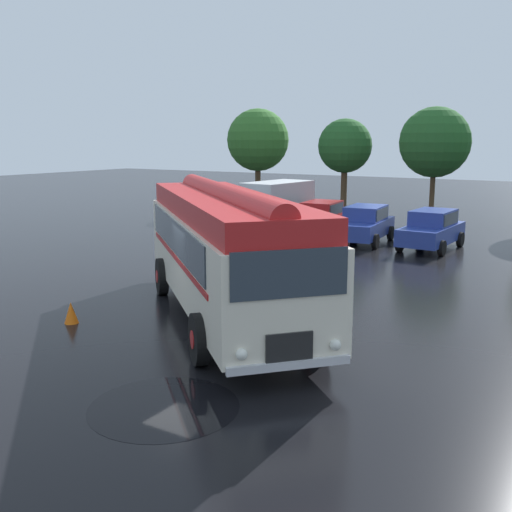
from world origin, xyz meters
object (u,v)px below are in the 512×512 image
box_van (269,205)px  traffic_cone (71,313)px  car_near_left (321,218)px  car_mid_left (365,224)px  car_mid_right (432,229)px  vintage_bus (226,247)px

box_van → traffic_cone: (3.39, -15.73, -1.09)m
traffic_cone → car_near_left: bearing=92.5°
car_mid_left → traffic_cone: bearing=-96.8°
car_mid_right → traffic_cone: (-4.85, -15.35, -0.57)m
car_mid_left → car_mid_right: bearing=-0.7°
car_mid_right → box_van: bearing=177.4°
car_near_left → box_van: bearing=-172.0°
car_mid_left → car_mid_right: 3.03m
car_near_left → box_van: 2.76m
car_mid_left → box_van: size_ratio=0.73×
traffic_cone → box_van: bearing=102.2°
car_mid_right → traffic_cone: size_ratio=7.76×
box_van → car_mid_right: bearing=-2.6°
traffic_cone → car_mid_right: bearing=72.5°
car_near_left → car_mid_left: same height
car_near_left → car_mid_right: (5.56, -0.75, 0.00)m
vintage_bus → traffic_cone: bearing=-141.4°
box_van → traffic_cone: size_ratio=10.75×
car_mid_left → car_mid_right: same height
car_mid_left → traffic_cone: size_ratio=7.88×
car_mid_left → traffic_cone: 15.51m
box_van → traffic_cone: box_van is taller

